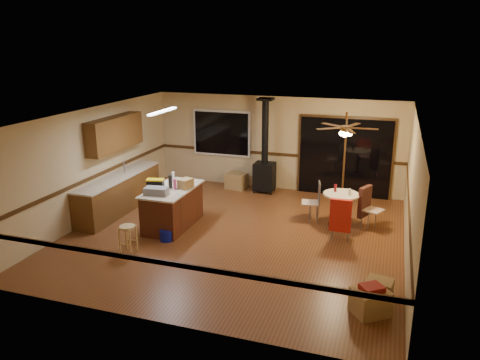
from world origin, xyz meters
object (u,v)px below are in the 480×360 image
at_px(blue_bucket, 167,235).
at_px(box_corner_b, 379,289).
at_px(chair_near, 341,215).
at_px(kitchen_island, 173,207).
at_px(dining_table, 341,204).
at_px(chair_left, 315,197).
at_px(toolbox_black, 155,185).
at_px(box_under_window, 236,181).
at_px(bar_stool, 128,239).
at_px(chair_right, 366,202).
at_px(wood_stove, 265,167).
at_px(box_corner_a, 371,302).
at_px(toolbox_grey, 156,191).

height_order(blue_bucket, box_corner_b, box_corner_b).
bearing_deg(chair_near, kitchen_island, -175.30).
distance_m(dining_table, chair_left, 0.61).
distance_m(toolbox_black, box_corner_b, 5.22).
distance_m(chair_left, box_under_window, 3.12).
relative_size(bar_stool, dining_table, 0.71).
bearing_deg(toolbox_black, blue_bucket, -48.73).
relative_size(bar_stool, chair_right, 0.81).
height_order(wood_stove, chair_left, wood_stove).
bearing_deg(bar_stool, chair_near, 25.10).
xyz_separation_m(kitchen_island, blue_bucket, (0.22, -0.77, -0.33)).
xyz_separation_m(bar_stool, box_corner_a, (4.70, -0.73, -0.08)).
relative_size(toolbox_black, box_corner_b, 0.87).
bearing_deg(chair_left, box_under_window, 144.74).
bearing_deg(box_corner_b, dining_table, 108.56).
height_order(wood_stove, dining_table, wood_stove).
relative_size(bar_stool, blue_bucket, 1.99).
distance_m(toolbox_black, chair_left, 3.65).
bearing_deg(kitchen_island, chair_right, 17.63).
bearing_deg(box_corner_a, chair_right, 95.50).
distance_m(chair_left, chair_near, 1.22).
xyz_separation_m(toolbox_grey, box_corner_a, (4.60, -1.78, -0.78)).
relative_size(chair_right, box_corner_b, 1.70).
bearing_deg(kitchen_island, wood_stove, 66.91).
bearing_deg(dining_table, toolbox_black, -161.07).
xyz_separation_m(wood_stove, chair_left, (1.70, -1.74, -0.14)).
height_order(kitchen_island, wood_stove, wood_stove).
bearing_deg(wood_stove, bar_stool, -108.45).
height_order(toolbox_grey, box_under_window, toolbox_grey).
xyz_separation_m(chair_left, box_corner_a, (1.47, -3.57, -0.39)).
distance_m(dining_table, box_under_window, 3.68).
bearing_deg(box_under_window, dining_table, -31.44).
bearing_deg(chair_near, blue_bucket, -162.77).
bearing_deg(blue_bucket, wood_stove, 74.25).
bearing_deg(chair_right, kitchen_island, -162.37).
xyz_separation_m(chair_left, box_under_window, (-2.53, 1.79, -0.37)).
height_order(kitchen_island, toolbox_grey, toolbox_grey).
relative_size(kitchen_island, chair_near, 2.40).
relative_size(kitchen_island, toolbox_grey, 3.40).
relative_size(kitchen_island, box_corner_b, 4.08).
bearing_deg(toolbox_grey, kitchen_island, 75.18).
relative_size(toolbox_grey, chair_near, 0.71).
xyz_separation_m(bar_stool, box_under_window, (0.69, 4.63, -0.06)).
height_order(wood_stove, chair_right, wood_stove).
bearing_deg(wood_stove, toolbox_black, -116.80).
bearing_deg(blue_bucket, dining_table, 30.16).
distance_m(dining_table, box_corner_a, 3.57).
height_order(box_corner_a, box_corner_b, box_corner_a).
relative_size(wood_stove, toolbox_black, 7.05).
distance_m(dining_table, box_corner_b, 3.13).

